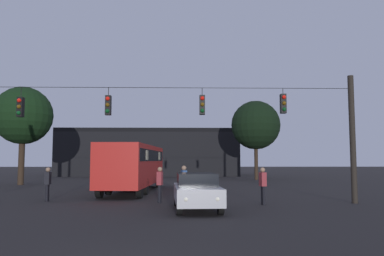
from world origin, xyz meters
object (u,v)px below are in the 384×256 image
(pedestrian_crossing_left, at_px, (184,181))
(pedestrian_near_bus, at_px, (160,182))
(city_bus, at_px, (134,163))
(tree_behind_building, at_px, (256,125))
(pedestrian_crossing_right, at_px, (48,182))
(tree_left_silhouette, at_px, (23,116))
(pedestrian_crossing_center, at_px, (263,183))
(car_near_right, at_px, (197,191))

(pedestrian_crossing_left, xyz_separation_m, pedestrian_near_bus, (-1.18, -0.63, -0.04))
(city_bus, bearing_deg, pedestrian_near_bus, -72.03)
(pedestrian_near_bus, distance_m, tree_behind_building, 23.39)
(pedestrian_crossing_right, height_order, tree_left_silhouette, tree_left_silhouette)
(pedestrian_crossing_center, distance_m, tree_left_silhouette, 23.02)
(pedestrian_crossing_center, distance_m, pedestrian_crossing_right, 10.68)
(city_bus, distance_m, pedestrian_crossing_left, 6.71)
(tree_left_silhouette, bearing_deg, pedestrian_crossing_center, -39.75)
(pedestrian_crossing_right, relative_size, pedestrian_near_bus, 0.98)
(tree_behind_building, bearing_deg, car_near_right, -106.73)
(pedestrian_crossing_right, xyz_separation_m, tree_behind_building, (14.54, 20.40, 4.79))
(tree_behind_building, bearing_deg, pedestrian_crossing_center, -100.26)
(city_bus, height_order, pedestrian_crossing_right, city_bus)
(pedestrian_crossing_left, relative_size, pedestrian_near_bus, 1.03)
(pedestrian_near_bus, bearing_deg, tree_left_silhouette, 132.75)
(pedestrian_crossing_right, distance_m, pedestrian_near_bus, 5.74)
(car_near_right, distance_m, pedestrian_near_bus, 3.15)
(city_bus, xyz_separation_m, pedestrian_crossing_right, (-3.60, -5.71, -0.90))
(pedestrian_near_bus, height_order, tree_left_silhouette, tree_left_silhouette)
(pedestrian_crossing_left, bearing_deg, pedestrian_crossing_right, 179.22)
(pedestrian_crossing_left, bearing_deg, tree_behind_building, 69.48)
(pedestrian_crossing_left, height_order, tree_behind_building, tree_behind_building)
(pedestrian_crossing_center, xyz_separation_m, pedestrian_near_bus, (-4.86, 0.93, 0.01))
(pedestrian_crossing_left, relative_size, pedestrian_crossing_right, 1.05)
(pedestrian_near_bus, distance_m, tree_left_silhouette, 18.95)
(pedestrian_crossing_left, xyz_separation_m, tree_behind_building, (7.67, 20.49, 4.73))
(car_near_right, xyz_separation_m, pedestrian_crossing_right, (-7.40, 3.36, 0.17))
(car_near_right, relative_size, tree_behind_building, 0.53)
(city_bus, height_order, pedestrian_crossing_left, city_bus)
(car_near_right, xyz_separation_m, pedestrian_crossing_left, (-0.53, 3.27, 0.23))
(pedestrian_crossing_center, bearing_deg, pedestrian_near_bus, 169.19)
(tree_left_silhouette, bearing_deg, pedestrian_crossing_left, -43.28)
(city_bus, xyz_separation_m, tree_left_silhouette, (-10.36, 7.03, 3.94))
(car_near_right, bearing_deg, tree_behind_building, 73.27)
(tree_left_silhouette, height_order, tree_behind_building, tree_behind_building)
(city_bus, height_order, car_near_right, city_bus)
(city_bus, bearing_deg, pedestrian_crossing_left, -60.63)
(pedestrian_crossing_left, relative_size, tree_behind_building, 0.21)
(pedestrian_crossing_right, height_order, pedestrian_near_bus, pedestrian_near_bus)
(pedestrian_crossing_left, bearing_deg, pedestrian_crossing_center, -22.96)
(pedestrian_near_bus, bearing_deg, city_bus, 107.97)
(pedestrian_crossing_left, distance_m, pedestrian_crossing_center, 4.00)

